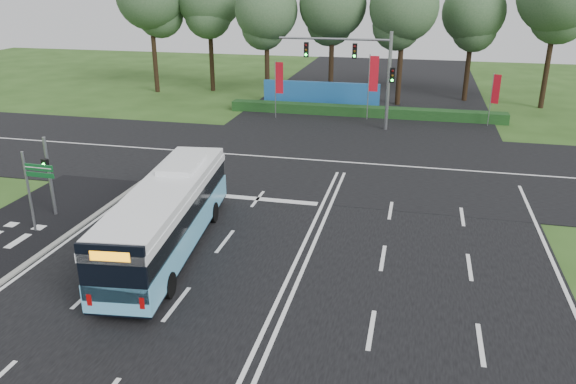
# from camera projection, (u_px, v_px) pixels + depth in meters

# --- Properties ---
(ground) EXTENTS (120.00, 120.00, 0.00)m
(ground) POSITION_uv_depth(u_px,v_px,m) (301.00, 250.00, 22.96)
(ground) COLOR #284717
(ground) RESTS_ON ground
(road_main) EXTENTS (20.00, 120.00, 0.04)m
(road_main) POSITION_uv_depth(u_px,v_px,m) (301.00, 250.00, 22.95)
(road_main) COLOR black
(road_main) RESTS_ON ground
(road_cross) EXTENTS (120.00, 14.00, 0.05)m
(road_cross) POSITION_uv_depth(u_px,v_px,m) (342.00, 162.00, 33.86)
(road_cross) COLOR black
(road_cross) RESTS_ON ground
(kerb_strip) EXTENTS (0.25, 18.00, 0.12)m
(kerb_strip) POSITION_uv_depth(u_px,v_px,m) (38.00, 256.00, 22.35)
(kerb_strip) COLOR gray
(kerb_strip) RESTS_ON ground
(city_bus) EXTENTS (3.51, 11.05, 3.12)m
(city_bus) POSITION_uv_depth(u_px,v_px,m) (168.00, 216.00, 22.32)
(city_bus) COLOR #62B8E3
(city_bus) RESTS_ON ground
(pedestrian_signal) EXTENTS (0.34, 0.43, 3.79)m
(pedestrian_signal) POSITION_uv_depth(u_px,v_px,m) (49.00, 174.00, 25.58)
(pedestrian_signal) COLOR gray
(pedestrian_signal) RESTS_ON ground
(street_sign) EXTENTS (1.43, 0.15, 3.67)m
(street_sign) POSITION_uv_depth(u_px,v_px,m) (34.00, 182.00, 23.74)
(street_sign) COLOR gray
(street_sign) RESTS_ON ground
(banner_flag_left) EXTENTS (0.67, 0.08, 4.51)m
(banner_flag_left) POSITION_uv_depth(u_px,v_px,m) (278.00, 81.00, 43.55)
(banner_flag_left) COLOR gray
(banner_flag_left) RESTS_ON ground
(banner_flag_mid) EXTENTS (0.75, 0.09, 5.05)m
(banner_flag_mid) POSITION_uv_depth(u_px,v_px,m) (372.00, 78.00, 42.97)
(banner_flag_mid) COLOR gray
(banner_flag_mid) RESTS_ON ground
(banner_flag_right) EXTENTS (0.55, 0.26, 3.98)m
(banner_flag_right) POSITION_uv_depth(u_px,v_px,m) (495.00, 92.00, 41.14)
(banner_flag_right) COLOR gray
(banner_flag_right) RESTS_ON ground
(traffic_light_gantry) EXTENTS (8.41, 0.28, 7.00)m
(traffic_light_gantry) POSITION_uv_depth(u_px,v_px,m) (364.00, 65.00, 39.90)
(traffic_light_gantry) COLOR gray
(traffic_light_gantry) RESTS_ON ground
(hedge) EXTENTS (22.00, 1.20, 0.80)m
(hedge) POSITION_uv_depth(u_px,v_px,m) (364.00, 111.00, 45.10)
(hedge) COLOR #123313
(hedge) RESTS_ON ground
(blue_hoarding) EXTENTS (10.00, 0.30, 2.20)m
(blue_hoarding) POSITION_uv_depth(u_px,v_px,m) (321.00, 95.00, 47.98)
(blue_hoarding) COLOR #1D599D
(blue_hoarding) RESTS_ON ground
(eucalyptus_row) EXTENTS (41.69, 9.05, 12.61)m
(eucalyptus_row) POSITION_uv_depth(u_px,v_px,m) (335.00, 2.00, 48.75)
(eucalyptus_row) COLOR black
(eucalyptus_row) RESTS_ON ground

